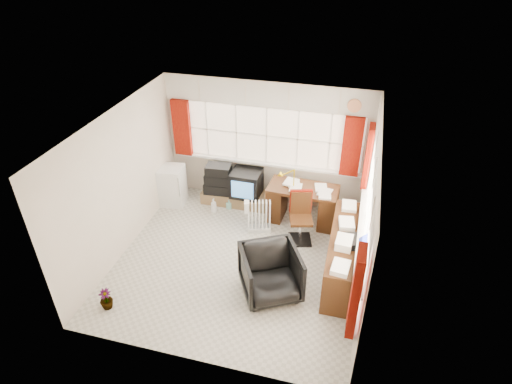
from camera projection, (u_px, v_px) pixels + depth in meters
The scene contains 20 objects.
ground at pixel (238, 261), 7.29m from camera, with size 4.00×4.00×0.00m, color beige.
room_walls at pixel (236, 187), 6.48m from camera, with size 4.00×4.00×4.00m.
window_back at pixel (266, 160), 8.36m from camera, with size 3.70×0.12×3.60m.
window_right at pixel (362, 236), 6.36m from camera, with size 0.12×3.70×3.60m.
curtains at pixel (306, 168), 7.06m from camera, with size 3.83×3.83×1.15m.
overhead_cabinets at pixel (313, 122), 6.66m from camera, with size 3.98×3.98×0.48m.
desk at pixel (302, 202), 8.06m from camera, with size 1.32×0.70×0.78m.
desk_lamp at pixel (294, 175), 7.73m from camera, with size 0.15×0.13×0.40m.
task_chair at pixel (301, 214), 7.58m from camera, with size 0.49×0.51×0.96m.
office_chair at pixel (271, 273), 6.48m from camera, with size 0.85×0.87×0.79m, color black.
radiator at pixel (259, 219), 7.87m from camera, with size 0.46×0.28×0.65m.
credenza at pixel (344, 253), 6.87m from camera, with size 0.50×2.00×0.85m.
file_tray at pixel (355, 241), 6.47m from camera, with size 0.26×0.33×0.11m, color black.
tv_bench at pixel (237, 197), 8.74m from camera, with size 1.40×0.50×0.25m, color #916C48.
crt_tv at pixel (246, 183), 8.46m from camera, with size 0.58×0.55×0.52m.
hifi_stack at pixel (219, 179), 8.54m from camera, with size 0.61×0.42×0.61m.
mini_fridge at pixel (172, 185), 8.60m from camera, with size 0.53×0.53×0.81m.
spray_bottle_a at pixel (214, 206), 8.43m from camera, with size 0.12×0.12×0.31m, color white.
spray_bottle_b at pixel (229, 204), 8.57m from camera, with size 0.10×0.10×0.21m, color #94DDCC.
flower_vase at pixel (106, 299), 6.33m from camera, with size 0.19×0.19×0.34m, color black.
Camera 1 is at (1.69, -5.24, 4.92)m, focal length 30.00 mm.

